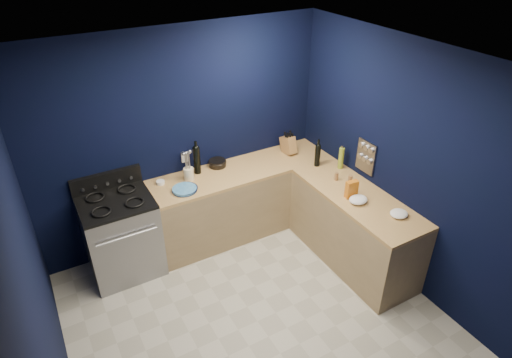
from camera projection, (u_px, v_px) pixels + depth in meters
floor at (257, 322)px, 4.42m from camera, size 3.50×3.50×0.02m
ceiling at (258, 68)px, 3.05m from camera, size 3.50×3.50×0.02m
wall_back at (183, 140)px, 5.04m from camera, size 3.50×0.02×2.60m
wall_right at (406, 168)px, 4.48m from camera, size 0.02×3.50×2.60m
wall_left at (36, 293)px, 2.99m from camera, size 0.02×3.50×2.60m
cab_back at (243, 201)px, 5.51m from camera, size 2.30×0.63×0.86m
top_back at (242, 170)px, 5.27m from camera, size 2.30×0.63×0.04m
cab_right at (353, 230)px, 5.00m from camera, size 0.63×1.67×0.86m
top_right at (358, 197)px, 4.77m from camera, size 0.63×1.67×0.04m
gas_range at (122, 237)px, 4.84m from camera, size 0.76×0.66×0.92m
oven_door at (130, 254)px, 4.61m from camera, size 0.59×0.02×0.42m
cooktop at (115, 202)px, 4.59m from camera, size 0.76×0.66×0.03m
backguard at (106, 181)px, 4.76m from camera, size 0.76×0.06×0.20m
spice_panel at (366, 157)px, 4.94m from camera, size 0.02×0.28×0.38m
wall_outlet at (185, 157)px, 5.14m from camera, size 0.09×0.02×0.13m
plate_stack at (184, 190)px, 4.83m from camera, size 0.36×0.36×0.03m
ramekin at (160, 182)px, 4.96m from camera, size 0.12×0.12×0.04m
utensil_crock at (189, 174)px, 5.02m from camera, size 0.14×0.14×0.15m
wine_bottle_back at (197, 160)px, 5.10m from camera, size 0.10×0.10×0.34m
lemon_basket at (217, 163)px, 5.30m from camera, size 0.21×0.21×0.08m
knife_block at (288, 145)px, 5.57m from camera, size 0.13×0.26×0.27m
wine_bottle_right at (318, 156)px, 5.26m from camera, size 0.08×0.08×0.28m
oil_bottle at (341, 158)px, 5.21m from camera, size 0.07×0.07×0.27m
spice_jar_near at (336, 176)px, 5.01m from camera, size 0.05×0.05×0.10m
spice_jar_far at (350, 179)px, 4.96m from camera, size 0.06×0.06×0.10m
crouton_bag at (352, 189)px, 4.69m from camera, size 0.14×0.07×0.20m
towel_front at (358, 200)px, 4.63m from camera, size 0.26×0.24×0.07m
towel_end at (399, 214)px, 4.42m from camera, size 0.21×0.20×0.06m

